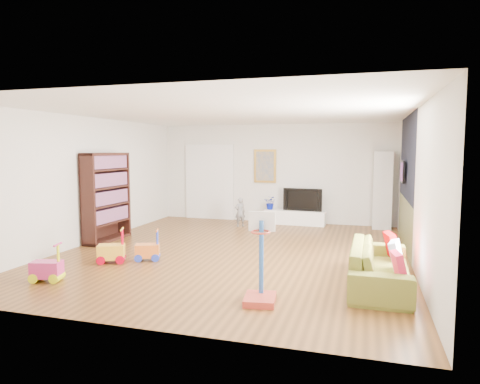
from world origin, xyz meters
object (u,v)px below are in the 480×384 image
(basketball_hoop, at_px, (260,258))
(sofa, at_px, (380,265))
(media_console, at_px, (295,217))
(bookshelf, at_px, (107,197))

(basketball_hoop, bearing_deg, sofa, 30.08)
(media_console, distance_m, basketball_hoop, 6.06)
(bookshelf, xyz_separation_m, sofa, (5.69, -1.61, -0.66))
(sofa, xyz_separation_m, basketball_hoop, (-1.53, -1.19, 0.29))
(bookshelf, distance_m, basketball_hoop, 5.02)
(sofa, bearing_deg, basketball_hoop, 128.79)
(media_console, bearing_deg, sofa, -64.48)
(sofa, bearing_deg, media_console, 23.87)
(media_console, height_order, basketball_hoop, basketball_hoop)
(basketball_hoop, bearing_deg, bookshelf, 138.34)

